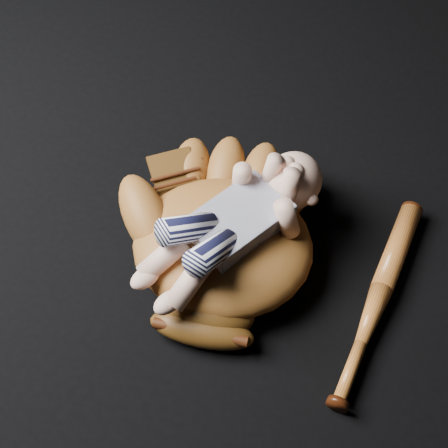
% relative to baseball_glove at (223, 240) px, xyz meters
% --- Properties ---
extents(baseball_glove, '(0.53, 0.56, 0.14)m').
position_rel_baseball_glove_xyz_m(baseball_glove, '(0.00, 0.00, 0.00)').
color(baseball_glove, brown).
rests_on(baseball_glove, ground).
extents(newborn_baby, '(0.26, 0.41, 0.15)m').
position_rel_baseball_glove_xyz_m(newborn_baby, '(0.01, -0.01, 0.06)').
color(newborn_baby, '#DAA68C').
rests_on(newborn_baby, baseball_glove).
extents(baseball_bat, '(0.11, 0.42, 0.04)m').
position_rel_baseball_glove_xyz_m(baseball_bat, '(0.27, 0.08, -0.05)').
color(baseball_bat, '#AD5C21').
rests_on(baseball_bat, ground).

